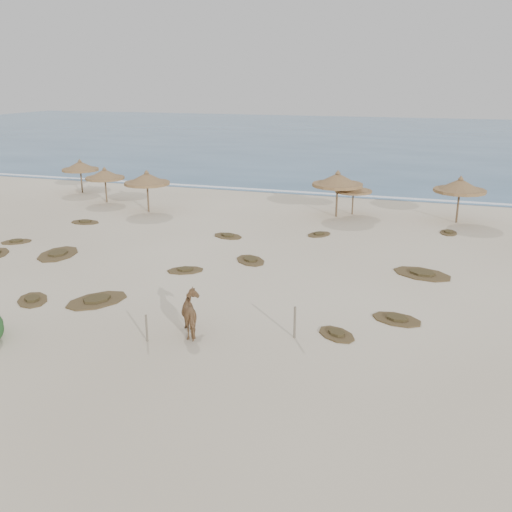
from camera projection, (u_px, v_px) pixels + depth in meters
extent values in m
plane|color=beige|center=(164.00, 306.00, 23.83)|extent=(160.00, 160.00, 0.00)
cube|color=#275377|center=(375.00, 137.00, 91.93)|extent=(200.00, 100.00, 0.01)
cube|color=white|center=(306.00, 193.00, 47.44)|extent=(70.00, 0.60, 0.01)
cylinder|color=brown|center=(81.00, 180.00, 47.17)|extent=(0.12, 0.12, 2.09)
cylinder|color=brown|center=(80.00, 170.00, 46.91)|extent=(3.37, 3.37, 0.18)
cone|color=brown|center=(80.00, 166.00, 46.81)|extent=(3.26, 3.26, 0.75)
cone|color=brown|center=(80.00, 160.00, 46.68)|extent=(0.36, 0.36, 0.22)
cylinder|color=brown|center=(106.00, 189.00, 43.47)|extent=(0.12, 0.12, 2.04)
cylinder|color=brown|center=(105.00, 178.00, 43.21)|extent=(3.67, 3.67, 0.18)
cone|color=brown|center=(105.00, 174.00, 43.12)|extent=(3.55, 3.55, 0.73)
cone|color=brown|center=(104.00, 168.00, 42.99)|extent=(0.35, 0.35, 0.21)
cylinder|color=brown|center=(148.00, 196.00, 40.35)|extent=(0.13, 0.13, 2.24)
cylinder|color=brown|center=(147.00, 183.00, 40.07)|extent=(4.19, 4.19, 0.19)
cone|color=brown|center=(147.00, 178.00, 39.97)|extent=(4.05, 4.05, 0.80)
cone|color=brown|center=(146.00, 171.00, 39.82)|extent=(0.38, 0.38, 0.23)
cylinder|color=brown|center=(337.00, 199.00, 38.91)|extent=(0.14, 0.14, 2.41)
cylinder|color=brown|center=(337.00, 185.00, 38.62)|extent=(4.48, 4.48, 0.21)
cone|color=brown|center=(338.00, 179.00, 38.50)|extent=(4.33, 4.33, 0.86)
cone|color=brown|center=(338.00, 172.00, 38.35)|extent=(0.41, 0.41, 0.25)
cylinder|color=brown|center=(353.00, 202.00, 39.63)|extent=(0.10, 0.10, 1.80)
cylinder|color=brown|center=(353.00, 191.00, 39.41)|extent=(2.77, 2.77, 0.15)
cone|color=brown|center=(354.00, 187.00, 39.33)|extent=(2.68, 2.68, 0.64)
cone|color=brown|center=(354.00, 182.00, 39.21)|extent=(0.31, 0.31, 0.19)
cylinder|color=brown|center=(458.00, 205.00, 37.27)|extent=(0.13, 0.13, 2.33)
cylinder|color=brown|center=(460.00, 191.00, 36.99)|extent=(3.94, 3.94, 0.20)
cone|color=brown|center=(460.00, 185.00, 36.88)|extent=(3.81, 3.81, 0.83)
cone|color=brown|center=(461.00, 177.00, 36.73)|extent=(0.40, 0.40, 0.24)
imported|color=#956743|center=(193.00, 314.00, 21.09)|extent=(1.73, 1.98, 1.55)
cylinder|color=#716955|center=(147.00, 328.00, 20.51)|extent=(0.10, 0.10, 1.04)
cylinder|color=#716955|center=(295.00, 322.00, 20.77)|extent=(0.10, 0.10, 1.23)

